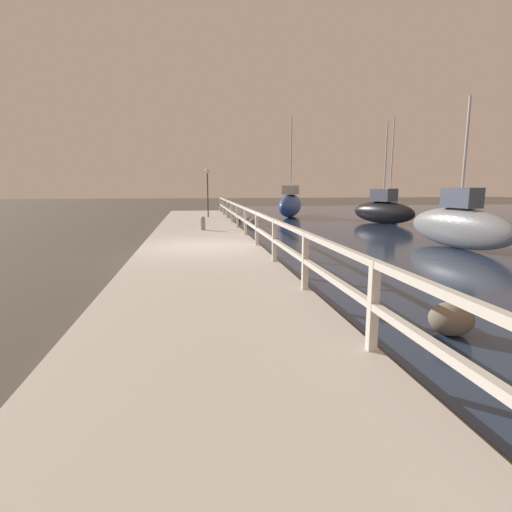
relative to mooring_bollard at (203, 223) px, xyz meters
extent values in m
plane|color=#4C473D|center=(-0.18, -4.58, -0.61)|extent=(120.00, 120.00, 0.00)
cube|color=beige|center=(-0.18, -4.58, -0.45)|extent=(3.62, 36.00, 0.33)
cube|color=silver|center=(1.53, -12.68, 0.23)|extent=(0.10, 0.10, 1.01)
cube|color=silver|center=(1.53, -9.98, 0.23)|extent=(0.10, 0.10, 1.01)
cube|color=silver|center=(1.53, -7.28, 0.23)|extent=(0.10, 0.10, 1.01)
cube|color=silver|center=(1.53, -4.58, 0.23)|extent=(0.10, 0.10, 1.01)
cube|color=silver|center=(1.53, -1.88, 0.23)|extent=(0.10, 0.10, 1.01)
cube|color=silver|center=(1.53, 0.82, 0.23)|extent=(0.10, 0.10, 1.01)
cube|color=silver|center=(1.53, 3.52, 0.23)|extent=(0.10, 0.10, 1.01)
cube|color=silver|center=(1.53, 6.22, 0.23)|extent=(0.10, 0.10, 1.01)
cube|color=silver|center=(1.53, 8.92, 0.23)|extent=(0.10, 0.10, 1.01)
cube|color=silver|center=(1.53, 11.62, 0.23)|extent=(0.10, 0.10, 1.01)
cube|color=silver|center=(1.53, -4.58, 0.69)|extent=(0.09, 32.50, 0.08)
cube|color=silver|center=(1.53, -4.58, 0.23)|extent=(0.09, 32.50, 0.08)
ellipsoid|color=gray|center=(2.71, 6.22, -0.41)|extent=(0.52, 0.47, 0.39)
ellipsoid|color=slate|center=(3.24, -11.63, -0.37)|extent=(0.64, 0.57, 0.48)
ellipsoid|color=gray|center=(2.35, 7.83, -0.44)|extent=(0.45, 0.41, 0.34)
ellipsoid|color=gray|center=(2.84, 4.65, -0.39)|extent=(0.59, 0.53, 0.45)
cylinder|color=gray|center=(0.00, 0.00, -0.06)|extent=(0.19, 0.19, 0.44)
sphere|color=gray|center=(0.00, 0.00, 0.19)|extent=(0.17, 0.17, 0.17)
cylinder|color=#2D2D33|center=(0.48, 7.03, 0.98)|extent=(0.07, 0.07, 2.52)
sphere|color=beige|center=(0.48, 7.03, 2.38)|extent=(0.29, 0.29, 0.29)
ellipsoid|color=black|center=(10.32, 4.84, 0.03)|extent=(2.76, 4.40, 1.26)
cube|color=#4C566B|center=(10.32, 4.84, 1.00)|extent=(1.29, 1.51, 0.70)
cylinder|color=silver|center=(10.32, 4.84, 2.84)|extent=(0.09, 0.09, 4.37)
ellipsoid|color=gray|center=(8.63, -4.20, 0.09)|extent=(1.61, 4.62, 1.39)
cube|color=#4C566B|center=(8.63, -4.20, 1.12)|extent=(0.84, 1.35, 0.67)
cylinder|color=silver|center=(8.63, -4.20, 2.60)|extent=(0.09, 0.09, 3.62)
ellipsoid|color=#2D4C9E|center=(6.27, 10.43, 0.17)|extent=(3.32, 5.36, 1.55)
cube|color=beige|center=(6.27, 10.43, 1.25)|extent=(1.60, 2.17, 0.60)
cylinder|color=silver|center=(6.27, 10.43, 3.53)|extent=(0.09, 0.09, 5.16)
ellipsoid|color=#1E707A|center=(12.99, 9.28, 0.06)|extent=(1.99, 4.17, 1.32)
cube|color=#9E937F|center=(12.99, 9.28, 1.04)|extent=(1.01, 1.53, 0.64)
cylinder|color=silver|center=(12.99, 9.28, 3.38)|extent=(0.09, 0.09, 5.33)
camera|label=1|loc=(-0.38, -16.62, 1.51)|focal=28.00mm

